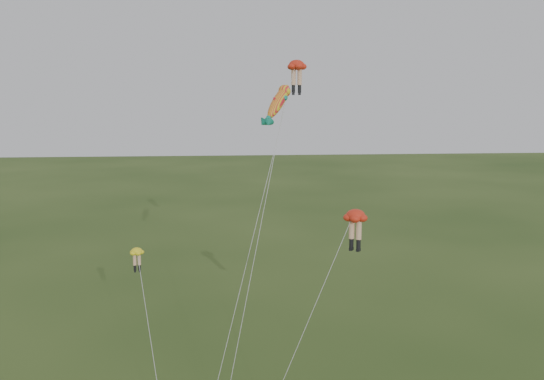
{
  "coord_description": "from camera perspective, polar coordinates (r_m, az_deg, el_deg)",
  "views": [
    {
      "loc": [
        -0.68,
        -34.0,
        19.27
      ],
      "look_at": [
        2.69,
        6.0,
        12.72
      ],
      "focal_mm": 40.0,
      "sensor_mm": 36.0,
      "label": 1
    }
  ],
  "objects": [
    {
      "name": "legs_kite_red_high",
      "position": [
        45.2,
        2.22,
        11.04
      ],
      "size": [
        7.41,
        12.02,
        21.57
      ],
      "rotation": [
        0.0,
        0.0,
        -0.06
      ],
      "color": "red",
      "rests_on": "ground"
    },
    {
      "name": "legs_kite_yellow",
      "position": [
        39.63,
        -12.51,
        -6.54
      ],
      "size": [
        2.79,
        7.19,
        9.42
      ],
      "rotation": [
        0.0,
        0.0,
        0.15
      ],
      "color": "yellow",
      "rests_on": "ground"
    },
    {
      "name": "fish_kite",
      "position": [
        41.01,
        0.58,
        8.16
      ],
      "size": [
        5.37,
        9.22,
        20.0
      ],
      "rotation": [
        0.81,
        0.0,
        -0.76
      ],
      "color": "yellow",
      "rests_on": "ground"
    },
    {
      "name": "legs_kite_red_mid",
      "position": [
        37.79,
        7.77,
        -2.89
      ],
      "size": [
        6.82,
        4.0,
        12.09
      ],
      "rotation": [
        0.0,
        0.0,
        -0.6
      ],
      "color": "red",
      "rests_on": "ground"
    }
  ]
}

